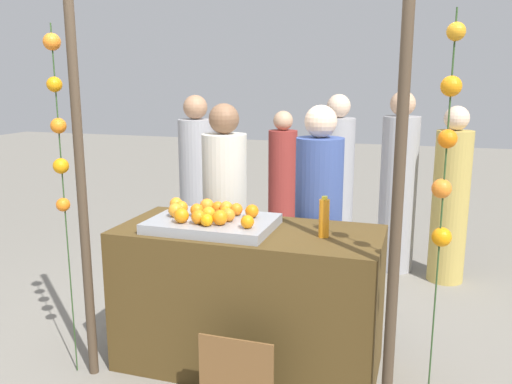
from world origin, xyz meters
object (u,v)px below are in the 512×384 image
Objects in this scene: orange_1 at (226,208)px; vendor_right at (318,231)px; stall_counter at (249,298)px; chalkboard_sign at (236,381)px; vendor_left at (225,221)px; orange_0 at (236,209)px; juice_bottle at (324,218)px.

orange_1 is 0.05× the size of vendor_right.
stall_counter reaches higher than chalkboard_sign.
vendor_left is at bearing 176.98° from vendor_right.
orange_0 is 0.69m from vendor_right.
juice_bottle is (0.64, -0.11, 0.01)m from orange_1.
orange_1 reaches higher than orange_0.
chalkboard_sign is 0.30× the size of vendor_right.
vendor_right is (0.20, 1.14, 0.52)m from chalkboard_sign.
orange_0 is at bearing 145.38° from stall_counter.
chalkboard_sign is 1.27m from vendor_right.
vendor_left reaches higher than stall_counter.
juice_bottle is at bearing -76.14° from vendor_right.
vendor_right is (0.42, 0.49, -0.24)m from orange_0.
orange_1 is at bearing 171.43° from orange_0.
stall_counter is at bearing 102.00° from chalkboard_sign.
stall_counter is at bearing 177.02° from juice_bottle.
vendor_left is (-0.85, 0.63, -0.25)m from juice_bottle.
orange_0 is 0.05× the size of vendor_right.
vendor_left is at bearing 143.57° from juice_bottle.
chalkboard_sign is at bearing -122.08° from juice_bottle.
vendor_left reaches higher than chalkboard_sign.
vendor_left is at bearing 122.49° from stall_counter.
chalkboard_sign is at bearing -70.78° from orange_0.
orange_0 reaches higher than chalkboard_sign.
vendor_right reaches higher than orange_0.
vendor_left is (-0.21, 0.52, -0.24)m from orange_1.
stall_counter is 0.58m from orange_1.
vendor_right reaches higher than chalkboard_sign.
orange_0 is 0.05× the size of vendor_left.
chalkboard_sign is 0.30× the size of vendor_left.
orange_0 is 0.16× the size of chalkboard_sign.
stall_counter is at bearing -25.15° from orange_1.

